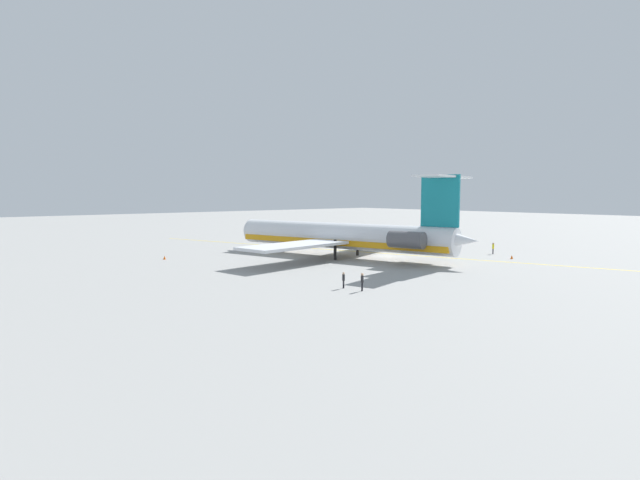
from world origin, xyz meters
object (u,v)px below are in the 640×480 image
main_jetliner (346,236)px  ground_crew_near_tail (362,280)px  ground_crew_portside (493,247)px  ground_crew_near_nose (344,278)px  safety_cone_nose (512,257)px  safety_cone_wingtip (164,258)px

main_jetliner → ground_crew_near_tail: main_jetliner is taller
main_jetliner → ground_crew_portside: main_jetliner is taller
ground_crew_near_nose → ground_crew_portside: ground_crew_portside is taller
main_jetliner → ground_crew_portside: bearing=-133.8°
safety_cone_nose → ground_crew_near_tail: bearing=94.5°
ground_crew_near_tail → safety_cone_nose: bearing=-101.3°
ground_crew_near_nose → safety_cone_nose: size_ratio=3.06×
ground_crew_portside → safety_cone_nose: size_ratio=3.32×
ground_crew_near_tail → ground_crew_portside: (7.68, -37.64, 0.01)m
ground_crew_portside → safety_cone_wingtip: size_ratio=3.32×
ground_crew_near_tail → safety_cone_wingtip: (35.70, 4.67, -0.87)m
ground_crew_portside → safety_cone_wingtip: ground_crew_portside is taller
safety_cone_wingtip → ground_crew_near_tail: bearing=-172.5°
main_jetliner → safety_cone_nose: main_jetliner is taller
ground_crew_near_tail → ground_crew_portside: ground_crew_portside is taller
main_jetliner → ground_crew_near_nose: size_ratio=24.39×
ground_crew_near_nose → ground_crew_near_tail: bearing=176.1°
ground_crew_near_nose → ground_crew_portside: 38.42m
ground_crew_near_nose → ground_crew_portside: (5.43, -38.03, 0.09)m
main_jetliner → ground_crew_near_nose: bearing=122.0°
main_jetliner → ground_crew_portside: 24.09m
ground_crew_portside → safety_cone_nose: (-4.96, 3.31, -0.88)m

